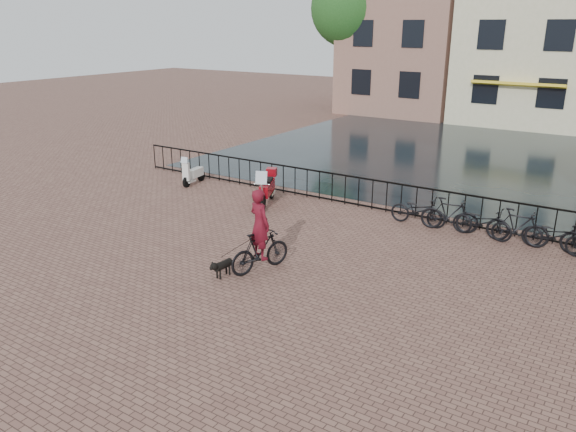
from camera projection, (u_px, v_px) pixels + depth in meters
The scene contains 15 objects.
ground at pixel (212, 306), 12.12m from camera, with size 100.00×100.00×0.00m, color brown.
canal_water at pixel (459, 156), 25.78m from camera, with size 20.00×20.00×0.00m, color black.
railing at pixel (372, 195), 18.27m from camera, with size 20.00×0.05×1.02m.
canal_house_left at pixel (416, 14), 37.63m from camera, with size 7.50×9.00×12.80m.
canal_house_mid at pixel (543, 22), 33.62m from camera, with size 8.00×9.50×11.80m.
tree_far_left at pixel (349, 8), 36.98m from camera, with size 5.04×5.04×9.27m.
cyclist at pixel (260, 235), 13.57m from camera, with size 1.03×1.86×2.44m.
dog at pixel (223, 267), 13.46m from camera, with size 0.28×0.73×0.48m.
motorcycle at pixel (267, 185), 18.71m from camera, with size 1.20×1.97×1.39m.
scooter at pixel (193, 169), 21.16m from camera, with size 0.57×1.32×1.19m.
parked_bike_0 at pixel (418, 211), 16.88m from camera, with size 0.60×1.72×0.90m, color black.
parked_bike_1 at pixel (449, 215), 16.37m from camera, with size 0.47×1.66×1.00m, color black.
parked_bike_2 at pixel (482, 222), 15.89m from camera, with size 0.60×1.72×0.90m, color black.
parked_bike_3 at pixel (518, 227), 15.38m from camera, with size 0.47×1.66×1.00m, color black.
parked_bike_4 at pixel (555, 235), 14.90m from camera, with size 0.60×1.72×0.90m, color black.
Camera 1 is at (7.34, -8.13, 5.78)m, focal length 35.00 mm.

